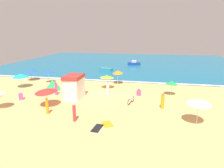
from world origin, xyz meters
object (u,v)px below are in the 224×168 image
object	(u,v)px
beach_umbrella_0	(172,83)
beach_umbrella_2	(31,71)
beachgoer_5	(56,89)
beachgoer_6	(163,101)
beachgoer_0	(47,106)
beach_tent	(53,85)
beachgoer_4	(108,88)
beachgoer_3	(74,112)
beach_umbrella_3	(118,72)
beach_umbrella_6	(20,75)
beach_umbrella_7	(107,77)
beach_umbrella_8	(46,90)
parked_bicycle	(131,100)
lifeguard_cabana	(74,87)
small_boat_1	(134,63)
small_boat_0	(106,69)
beach_umbrella_1	(48,72)
beachgoer_2	(21,96)
beach_umbrella_5	(199,102)
beachgoer_1	(139,93)

from	to	relation	value
beach_umbrella_0	beach_umbrella_2	size ratio (longest dim) A/B	0.96
beach_umbrella_0	beachgoer_5	xyz separation A→B (m)	(-14.78, -2.66, -0.90)
beachgoer_6	beachgoer_0	bearing A→B (deg)	-162.34
beach_tent	beachgoer_5	distance (m)	2.51
beachgoer_4	beachgoer_3	bearing A→B (deg)	-98.45
beach_umbrella_3	beach_umbrella_6	size ratio (longest dim) A/B	0.77
beach_umbrella_3	beach_umbrella_7	distance (m)	2.98
beachgoer_5	beach_umbrella_8	bearing A→B (deg)	-77.29
parked_bicycle	beachgoer_5	world-z (taller)	beachgoer_5
lifeguard_cabana	beachgoer_0	bearing A→B (deg)	-99.71
lifeguard_cabana	beach_umbrella_2	xyz separation A→B (m)	(-10.72, 7.25, 0.21)
beach_umbrella_3	small_boat_1	world-z (taller)	beach_umbrella_3
beachgoer_0	small_boat_0	size ratio (longest dim) A/B	0.57
parked_bicycle	beach_umbrella_6	bearing A→B (deg)	167.80
beach_umbrella_0	beach_umbrella_8	world-z (taller)	beach_umbrella_8
beach_umbrella_1	beach_umbrella_3	xyz separation A→B (m)	(11.24, 1.23, 0.18)
beachgoer_2	small_boat_0	bearing A→B (deg)	72.39
beachgoer_2	small_boat_1	world-z (taller)	small_boat_1
beach_umbrella_3	beach_umbrella_5	bearing A→B (deg)	-53.30
beach_umbrella_2	beachgoer_1	world-z (taller)	beach_umbrella_2
parked_bicycle	small_boat_1	bearing A→B (deg)	93.97
parked_bicycle	beachgoer_3	world-z (taller)	beachgoer_3
beach_umbrella_1	beachgoer_2	bearing A→B (deg)	-84.33
beachgoer_3	small_boat_0	distance (m)	24.12
beach_umbrella_3	beachgoer_4	distance (m)	5.30
beach_umbrella_8	small_boat_1	bearing A→B (deg)	76.48
beach_umbrella_1	beach_umbrella_2	distance (m)	3.75
beachgoer_1	beach_umbrella_2	bearing A→B (deg)	165.89
beachgoer_1	beach_umbrella_0	bearing A→B (deg)	12.07
beach_umbrella_2	beach_umbrella_5	bearing A→B (deg)	-26.26
beach_umbrella_6	small_boat_0	world-z (taller)	beach_umbrella_6
beachgoer_2	beach_umbrella_1	bearing A→B (deg)	95.67
lifeguard_cabana	parked_bicycle	size ratio (longest dim) A/B	1.68
beach_umbrella_1	beach_umbrella_2	size ratio (longest dim) A/B	0.92
beach_umbrella_0	beach_umbrella_7	xyz separation A→B (m)	(-8.83, 1.40, 0.11)
beachgoer_5	beachgoer_6	distance (m)	13.57
beachgoer_0	lifeguard_cabana	bearing A→B (deg)	80.29
beach_umbrella_2	beach_tent	world-z (taller)	beach_umbrella_2
beach_umbrella_2	beachgoer_0	world-z (taller)	beach_umbrella_2
beach_umbrella_3	beachgoer_2	size ratio (longest dim) A/B	2.39
beach_umbrella_7	beach_umbrella_5	bearing A→B (deg)	-42.83
beach_umbrella_6	beachgoer_2	world-z (taller)	beach_umbrella_6
beach_umbrella_0	beach_umbrella_8	distance (m)	15.40
beach_umbrella_1	beach_umbrella_5	size ratio (longest dim) A/B	0.82
beachgoer_0	small_boat_1	xyz separation A→B (m)	(6.05, 31.55, -0.32)
beach_umbrella_1	beach_umbrella_7	size ratio (longest dim) A/B	0.71
beach_tent	beach_umbrella_0	bearing A→B (deg)	2.36
beach_tent	parked_bicycle	bearing A→B (deg)	-16.09
beachgoer_3	beachgoer_5	xyz separation A→B (m)	(-5.30, 6.90, -0.09)
beach_umbrella_6	parked_bicycle	xyz separation A→B (m)	(16.67, -3.60, -1.46)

